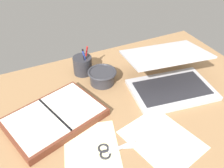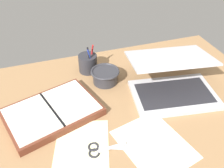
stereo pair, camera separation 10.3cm
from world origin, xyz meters
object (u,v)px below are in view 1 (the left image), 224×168
object	(u,v)px
laptop	(170,77)
bowl	(102,76)
pen_cup	(83,65)
scissors	(109,150)
planner	(55,117)

from	to	relation	value
laptop	bowl	distance (cm)	29.96
pen_cup	scissors	bearing A→B (deg)	-99.94
bowl	scissors	size ratio (longest dim) A/B	0.96
laptop	bowl	bearing A→B (deg)	157.08
pen_cup	scissors	world-z (taller)	pen_cup
bowl	scissors	distance (cm)	38.55
laptop	planner	bearing A→B (deg)	-173.17
pen_cup	laptop	bearing A→B (deg)	-41.27
planner	scissors	world-z (taller)	planner
bowl	planner	xyz separation A→B (cm)	(-26.04, -14.03, -1.88)
laptop	bowl	size ratio (longest dim) A/B	3.03
scissors	laptop	bearing A→B (deg)	37.27
laptop	scissors	world-z (taller)	laptop
laptop	planner	distance (cm)	51.69
laptop	scissors	size ratio (longest dim) A/B	2.92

